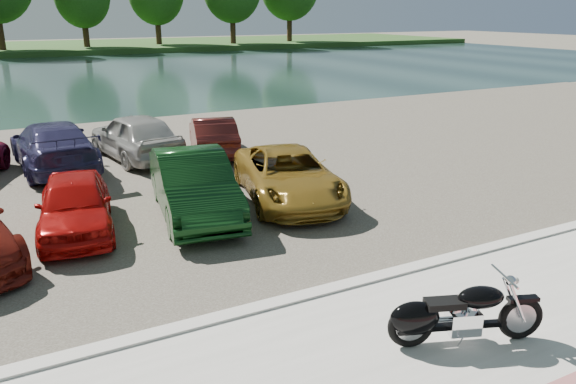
# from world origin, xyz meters

# --- Properties ---
(ground) EXTENTS (200.00, 200.00, 0.00)m
(ground) POSITION_xyz_m (0.00, 0.00, 0.00)
(ground) COLOR #595447
(ground) RESTS_ON ground
(kerb) EXTENTS (60.00, 0.30, 0.14)m
(kerb) POSITION_xyz_m (0.00, 2.00, 0.07)
(kerb) COLOR #AFADA4
(kerb) RESTS_ON ground
(parking_lot) EXTENTS (60.00, 18.00, 0.04)m
(parking_lot) POSITION_xyz_m (0.00, 11.00, 0.02)
(parking_lot) COLOR #3D3931
(parking_lot) RESTS_ON ground
(river) EXTENTS (120.00, 40.00, 0.00)m
(river) POSITION_xyz_m (0.00, 40.00, 0.00)
(river) COLOR #1A2F2B
(river) RESTS_ON ground
(far_bank) EXTENTS (120.00, 24.00, 0.60)m
(far_bank) POSITION_xyz_m (0.00, 72.00, 0.30)
(far_bank) COLOR #224318
(far_bank) RESTS_ON ground
(motorcycle) EXTENTS (2.24, 1.09, 1.05)m
(motorcycle) POSITION_xyz_m (0.56, -0.20, 0.56)
(motorcycle) COLOR black
(motorcycle) RESTS_ON promenade
(car_4) EXTENTS (2.04, 3.94, 1.28)m
(car_4) POSITION_xyz_m (-3.53, 6.99, 0.68)
(car_4) COLOR #AE0D0B
(car_4) RESTS_ON parking_lot
(car_5) EXTENTS (2.27, 4.76, 1.51)m
(car_5) POSITION_xyz_m (-0.90, 6.80, 0.79)
(car_5) COLOR black
(car_5) RESTS_ON parking_lot
(car_6) EXTENTS (3.17, 5.05, 1.30)m
(car_6) POSITION_xyz_m (1.60, 6.78, 0.69)
(car_6) COLOR olive
(car_6) RESTS_ON parking_lot
(car_11) EXTENTS (2.35, 5.21, 1.48)m
(car_11) POSITION_xyz_m (-3.36, 12.68, 0.78)
(car_11) COLOR #2E2B55
(car_11) RESTS_ON parking_lot
(car_12) EXTENTS (2.50, 4.72, 1.53)m
(car_12) POSITION_xyz_m (-0.85, 12.80, 0.81)
(car_12) COLOR #A09F9B
(car_12) RESTS_ON parking_lot
(car_13) EXTENTS (2.26, 4.09, 1.28)m
(car_13) POSITION_xyz_m (1.59, 12.19, 0.68)
(car_13) COLOR #461512
(car_13) RESTS_ON parking_lot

